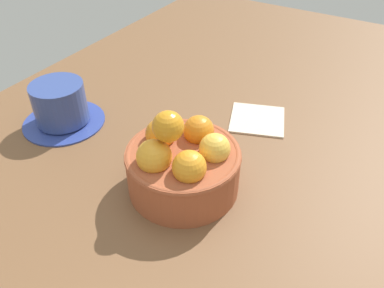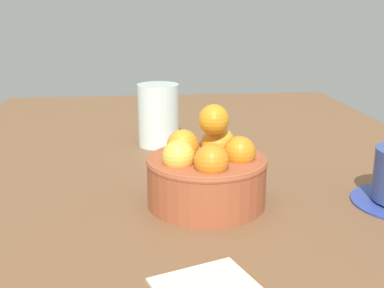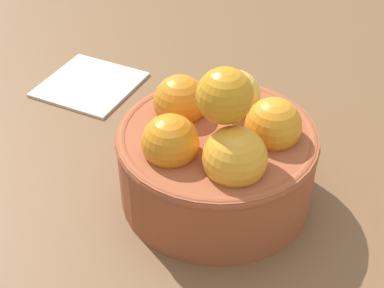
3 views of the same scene
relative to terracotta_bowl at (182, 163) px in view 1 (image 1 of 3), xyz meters
The scene contains 4 objects.
ground_plane 6.13cm from the terracotta_bowl, 31.19° to the right, with size 155.36×87.59×3.54cm, color brown.
terracotta_bowl is the anchor object (origin of this frame).
coffee_cup 25.80cm from the terracotta_bowl, 83.77° to the left, with size 13.68×13.68×7.33cm.
folded_napkin 20.93cm from the terracotta_bowl, ahead, with size 9.05×9.05×0.60cm, color beige.
Camera 1 is at (-32.93, -21.11, 38.22)cm, focal length 36.46 mm.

